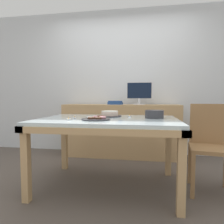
# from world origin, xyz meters

# --- Properties ---
(ground_plane) EXTENTS (12.00, 12.00, 0.00)m
(ground_plane) POSITION_xyz_m (0.00, 0.00, 0.00)
(ground_plane) COLOR #564C44
(wall_back) EXTENTS (8.00, 0.10, 2.60)m
(wall_back) POSITION_xyz_m (0.00, 1.52, 1.30)
(wall_back) COLOR silver
(wall_back) RESTS_ON ground
(dining_table) EXTENTS (1.56, 1.06, 0.78)m
(dining_table) POSITION_xyz_m (0.00, 0.00, 0.69)
(dining_table) COLOR silver
(dining_table) RESTS_ON ground
(chair) EXTENTS (0.47, 0.47, 0.94)m
(chair) POSITION_xyz_m (1.11, 0.10, 0.52)
(chair) COLOR olive
(chair) RESTS_ON ground
(sideboard) EXTENTS (1.97, 0.44, 0.90)m
(sideboard) POSITION_xyz_m (0.00, 1.22, 0.45)
(sideboard) COLOR tan
(sideboard) RESTS_ON ground
(computer_monitor) EXTENTS (0.42, 0.20, 0.38)m
(computer_monitor) POSITION_xyz_m (0.31, 1.22, 1.09)
(computer_monitor) COLOR silver
(computer_monitor) RESTS_ON sideboard
(book_stack) EXTENTS (0.25, 0.19, 0.06)m
(book_stack) POSITION_xyz_m (-0.10, 1.22, 0.93)
(book_stack) COLOR #23478C
(book_stack) RESTS_ON sideboard
(cake_chocolate_round) EXTENTS (0.29, 0.29, 0.07)m
(cake_chocolate_round) POSITION_xyz_m (-0.02, 0.24, 0.81)
(cake_chocolate_round) COLOR #333338
(cake_chocolate_round) RESTS_ON dining_table
(pastry_platter) EXTENTS (0.30, 0.30, 0.04)m
(pastry_platter) POSITION_xyz_m (-0.09, -0.16, 0.79)
(pastry_platter) COLOR #333338
(pastry_platter) RESTS_ON dining_table
(plate_stack) EXTENTS (0.21, 0.21, 0.09)m
(plate_stack) POSITION_xyz_m (0.51, 0.12, 0.82)
(plate_stack) COLOR #333338
(plate_stack) RESTS_ON dining_table
(tealight_centre) EXTENTS (0.04, 0.04, 0.04)m
(tealight_centre) POSITION_xyz_m (-0.36, -0.09, 0.79)
(tealight_centre) COLOR silver
(tealight_centre) RESTS_ON dining_table
(tealight_right_edge) EXTENTS (0.04, 0.04, 0.04)m
(tealight_right_edge) POSITION_xyz_m (0.23, 0.18, 0.79)
(tealight_right_edge) COLOR silver
(tealight_right_edge) RESTS_ON dining_table
(tealight_near_cakes) EXTENTS (0.04, 0.04, 0.04)m
(tealight_near_cakes) POSITION_xyz_m (-0.36, -0.25, 0.79)
(tealight_near_cakes) COLOR silver
(tealight_near_cakes) RESTS_ON dining_table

